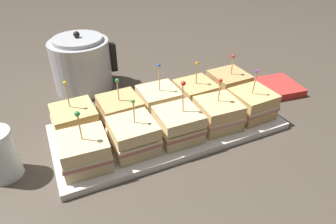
{
  "coord_description": "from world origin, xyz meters",
  "views": [
    {
      "loc": [
        -0.28,
        -0.61,
        0.5
      ],
      "look_at": [
        0.0,
        0.0,
        0.06
      ],
      "focal_mm": 32.0,
      "sensor_mm": 36.0,
      "label": 1
    }
  ],
  "objects_px": {
    "sandwich_back_far_left": "(75,122)",
    "sandwich_back_far_right": "(229,85)",
    "napkin_stack": "(277,87)",
    "sandwich_front_far_right": "(252,104)",
    "sandwich_back_center": "(159,102)",
    "sandwich_front_left": "(133,136)",
    "sandwich_back_right": "(196,94)",
    "serving_platter": "(168,127)",
    "sandwich_front_right": "(218,114)",
    "sandwich_front_center": "(179,125)",
    "sandwich_front_far_left": "(85,151)",
    "kettle_steel": "(82,64)",
    "sandwich_back_left": "(120,112)"
  },
  "relations": [
    {
      "from": "sandwich_front_center",
      "to": "sandwich_back_center",
      "type": "distance_m",
      "value": 0.12
    },
    {
      "from": "sandwich_front_left",
      "to": "sandwich_back_right",
      "type": "bearing_deg",
      "value": 26.18
    },
    {
      "from": "sandwich_front_far_right",
      "to": "sandwich_back_center",
      "type": "relative_size",
      "value": 0.92
    },
    {
      "from": "sandwich_front_far_left",
      "to": "kettle_steel",
      "type": "bearing_deg",
      "value": 79.04
    },
    {
      "from": "sandwich_front_center",
      "to": "sandwich_front_right",
      "type": "xyz_separation_m",
      "value": [
        0.12,
        0.0,
        -0.0
      ]
    },
    {
      "from": "sandwich_back_right",
      "to": "napkin_stack",
      "type": "relative_size",
      "value": 0.93
    },
    {
      "from": "sandwich_front_right",
      "to": "kettle_steel",
      "type": "distance_m",
      "value": 0.49
    },
    {
      "from": "napkin_stack",
      "to": "sandwich_back_left",
      "type": "bearing_deg",
      "value": 179.13
    },
    {
      "from": "napkin_stack",
      "to": "sandwich_front_right",
      "type": "bearing_deg",
      "value": -160.72
    },
    {
      "from": "sandwich_back_far_right",
      "to": "sandwich_back_far_left",
      "type": "bearing_deg",
      "value": 179.93
    },
    {
      "from": "sandwich_front_far_right",
      "to": "sandwich_back_right",
      "type": "distance_m",
      "value": 0.16
    },
    {
      "from": "sandwich_front_far_left",
      "to": "sandwich_back_right",
      "type": "distance_m",
      "value": 0.37
    },
    {
      "from": "sandwich_front_left",
      "to": "sandwich_front_right",
      "type": "height_order",
      "value": "same"
    },
    {
      "from": "sandwich_front_far_left",
      "to": "sandwich_front_left",
      "type": "relative_size",
      "value": 1.05
    },
    {
      "from": "sandwich_front_right",
      "to": "sandwich_back_center",
      "type": "relative_size",
      "value": 0.89
    },
    {
      "from": "sandwich_back_far_left",
      "to": "sandwich_back_left",
      "type": "bearing_deg",
      "value": -2.31
    },
    {
      "from": "sandwich_front_right",
      "to": "sandwich_back_far_right",
      "type": "bearing_deg",
      "value": 46.14
    },
    {
      "from": "sandwich_front_right",
      "to": "sandwich_back_right",
      "type": "relative_size",
      "value": 0.98
    },
    {
      "from": "serving_platter",
      "to": "sandwich_back_center",
      "type": "relative_size",
      "value": 3.89
    },
    {
      "from": "sandwich_back_left",
      "to": "napkin_stack",
      "type": "relative_size",
      "value": 0.92
    },
    {
      "from": "sandwich_back_center",
      "to": "sandwich_back_right",
      "type": "relative_size",
      "value": 1.11
    },
    {
      "from": "sandwich_front_far_right",
      "to": "sandwich_back_right",
      "type": "xyz_separation_m",
      "value": [
        -0.12,
        0.11,
        0.0
      ]
    },
    {
      "from": "sandwich_back_left",
      "to": "sandwich_front_center",
      "type": "bearing_deg",
      "value": -45.4
    },
    {
      "from": "sandwich_front_far_right",
      "to": "sandwich_back_left",
      "type": "relative_size",
      "value": 1.03
    },
    {
      "from": "sandwich_front_far_right",
      "to": "sandwich_back_center",
      "type": "height_order",
      "value": "sandwich_back_center"
    },
    {
      "from": "serving_platter",
      "to": "sandwich_front_right",
      "type": "relative_size",
      "value": 4.39
    },
    {
      "from": "sandwich_back_left",
      "to": "sandwich_back_right",
      "type": "xyz_separation_m",
      "value": [
        0.23,
        -0.0,
        -0.0
      ]
    },
    {
      "from": "sandwich_front_left",
      "to": "sandwich_front_center",
      "type": "distance_m",
      "value": 0.12
    },
    {
      "from": "sandwich_front_far_right",
      "to": "sandwich_back_center",
      "type": "xyz_separation_m",
      "value": [
        -0.23,
        0.12,
        0.0
      ]
    },
    {
      "from": "sandwich_back_right",
      "to": "sandwich_back_far_right",
      "type": "bearing_deg",
      "value": 2.1
    },
    {
      "from": "sandwich_front_center",
      "to": "sandwich_back_center",
      "type": "xyz_separation_m",
      "value": [
        -0.0,
        0.12,
        -0.0
      ]
    },
    {
      "from": "sandwich_front_left",
      "to": "serving_platter",
      "type": "bearing_deg",
      "value": 26.25
    },
    {
      "from": "sandwich_front_left",
      "to": "sandwich_front_center",
      "type": "relative_size",
      "value": 0.88
    },
    {
      "from": "serving_platter",
      "to": "sandwich_back_center",
      "type": "xyz_separation_m",
      "value": [
        0.0,
        0.06,
        0.05
      ]
    },
    {
      "from": "sandwich_back_far_left",
      "to": "napkin_stack",
      "type": "distance_m",
      "value": 0.66
    },
    {
      "from": "serving_platter",
      "to": "napkin_stack",
      "type": "relative_size",
      "value": 4.01
    },
    {
      "from": "sandwich_front_right",
      "to": "sandwich_back_far_right",
      "type": "height_order",
      "value": "sandwich_back_far_right"
    },
    {
      "from": "sandwich_front_far_left",
      "to": "sandwich_front_right",
      "type": "xyz_separation_m",
      "value": [
        0.36,
        0.0,
        -0.0
      ]
    },
    {
      "from": "sandwich_back_right",
      "to": "sandwich_back_far_left",
      "type": "bearing_deg",
      "value": 179.2
    },
    {
      "from": "sandwich_front_far_left",
      "to": "sandwich_front_far_right",
      "type": "relative_size",
      "value": 1.01
    },
    {
      "from": "sandwich_back_far_left",
      "to": "sandwich_back_far_right",
      "type": "distance_m",
      "value": 0.47
    },
    {
      "from": "sandwich_front_left",
      "to": "napkin_stack",
      "type": "xyz_separation_m",
      "value": [
        0.55,
        0.11,
        -0.04
      ]
    },
    {
      "from": "sandwich_front_left",
      "to": "sandwich_front_center",
      "type": "height_order",
      "value": "sandwich_front_center"
    },
    {
      "from": "sandwich_back_far_right",
      "to": "kettle_steel",
      "type": "xyz_separation_m",
      "value": [
        -0.39,
        0.29,
        0.03
      ]
    },
    {
      "from": "serving_platter",
      "to": "sandwich_back_far_right",
      "type": "relative_size",
      "value": 4.35
    },
    {
      "from": "sandwich_back_center",
      "to": "sandwich_back_far_right",
      "type": "relative_size",
      "value": 1.12
    },
    {
      "from": "sandwich_front_left",
      "to": "sandwich_front_center",
      "type": "xyz_separation_m",
      "value": [
        0.12,
        -0.0,
        0.0
      ]
    },
    {
      "from": "sandwich_front_left",
      "to": "sandwich_front_center",
      "type": "bearing_deg",
      "value": -1.51
    },
    {
      "from": "sandwich_front_center",
      "to": "sandwich_back_far_left",
      "type": "distance_m",
      "value": 0.27
    },
    {
      "from": "sandwich_back_left",
      "to": "napkin_stack",
      "type": "xyz_separation_m",
      "value": [
        0.54,
        -0.01,
        -0.04
      ]
    }
  ]
}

